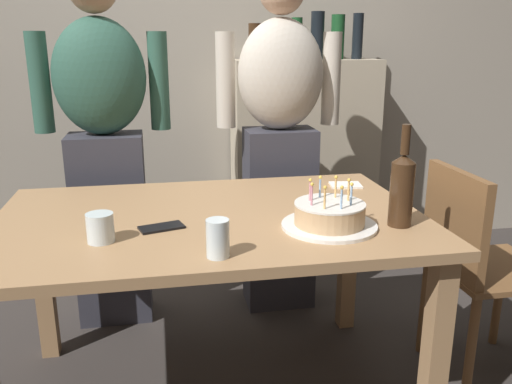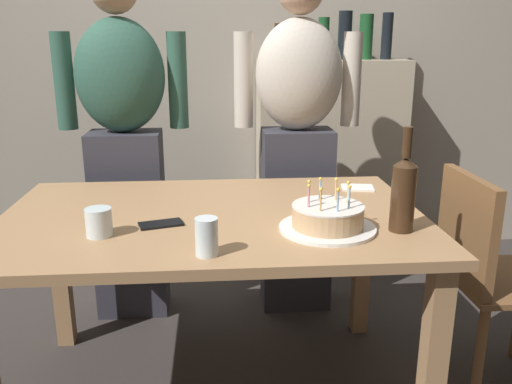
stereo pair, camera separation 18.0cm
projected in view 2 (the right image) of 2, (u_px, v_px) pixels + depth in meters
name	position (u px, v px, depth m)	size (l,w,h in m)	color
back_wall	(210.00, 46.00, 3.22)	(5.20, 0.10, 2.60)	#9E9384
dining_table	(213.00, 239.00, 1.92)	(1.50, 0.96, 0.74)	#A37A51
birthday_cake	(328.00, 219.00, 1.72)	(0.32, 0.32, 0.16)	white
water_glass_near	(207.00, 237.00, 1.52)	(0.07, 0.07, 0.11)	silver
water_glass_far	(99.00, 222.00, 1.67)	(0.08, 0.08, 0.09)	silver
wine_bottle	(403.00, 192.00, 1.69)	(0.08, 0.08, 0.34)	#382314
cell_phone	(161.00, 224.00, 1.78)	(0.14, 0.07, 0.01)	black
napkin_stack	(358.00, 188.00, 2.21)	(0.13, 0.10, 0.01)	white
person_man_bearded	(124.00, 142.00, 2.51)	(0.61, 0.27, 1.66)	#33333D
person_woman_cardigan	(298.00, 139.00, 2.57)	(0.61, 0.27, 1.66)	#33333D
dining_chair	(487.00, 267.00, 1.99)	(0.42, 0.42, 0.87)	brown
shelf_cabinet	(329.00, 159.00, 3.25)	(0.88, 0.30, 1.50)	tan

